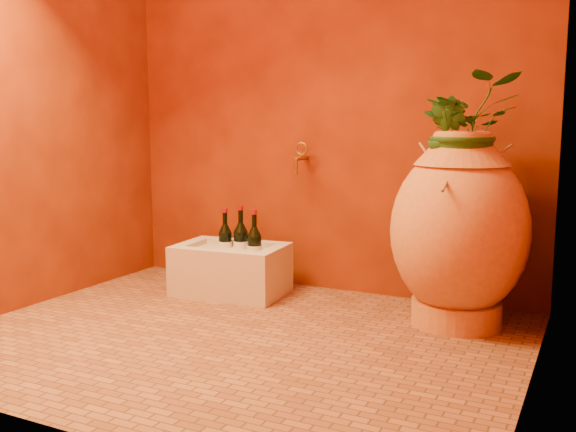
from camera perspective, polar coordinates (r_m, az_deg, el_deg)
The scene contains 12 objects.
floor at distance 2.97m, azimuth -4.66°, elevation -10.76°, with size 2.50×2.50×0.00m, color brown.
wall_back at distance 3.71m, azimuth 3.31°, elevation 12.66°, with size 2.50×0.02×2.50m, color #5B1C05.
wall_left at distance 3.63m, azimuth -22.48°, elevation 12.15°, with size 0.02×2.00×2.50m, color #5B1C05.
wall_right at distance 2.42m, azimuth 22.08°, elevation 14.37°, with size 0.02×2.00×2.50m, color #5B1C05.
amphora at distance 3.15m, azimuth 14.98°, elevation -1.21°, with size 0.83×0.83×0.93m.
stone_basin at distance 3.67m, azimuth -5.08°, elevation -4.83°, with size 0.63×0.46×0.28m.
wine_bottle_a at distance 3.74m, azimuth -5.59°, elevation -2.48°, with size 0.08×0.08×0.32m.
wine_bottle_b at distance 3.58m, azimuth -2.99°, elevation -2.87°, with size 0.08×0.08×0.34m.
wine_bottle_c at distance 3.69m, azimuth -4.21°, elevation -2.48°, with size 0.08×0.08×0.35m.
wall_tap at distance 3.66m, azimuth 1.10°, elevation 5.30°, with size 0.08×0.16×0.18m.
plant_main at distance 3.11m, azimuth 15.62°, elevation 7.55°, with size 0.45×0.39×0.50m, color #1B4C1C.
plant_side at distance 3.06m, azimuth 14.02°, elevation 6.93°, with size 0.20×0.16×0.36m, color #1B4C1C.
Camera 1 is at (1.46, -2.40, 0.97)m, focal length 40.00 mm.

